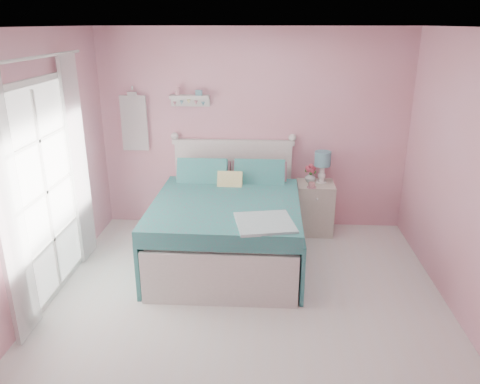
# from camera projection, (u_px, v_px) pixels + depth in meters

# --- Properties ---
(floor) EXTENTS (4.50, 4.50, 0.00)m
(floor) POSITION_uv_depth(u_px,v_px,m) (245.00, 317.00, 4.44)
(floor) COLOR silver
(floor) RESTS_ON ground
(room_shell) EXTENTS (4.50, 4.50, 4.50)m
(room_shell) POSITION_uv_depth(u_px,v_px,m) (245.00, 157.00, 3.90)
(room_shell) COLOR pink
(room_shell) RESTS_ON floor
(bed) EXTENTS (1.65, 2.07, 1.19)m
(bed) POSITION_uv_depth(u_px,v_px,m) (228.00, 226.00, 5.45)
(bed) COLOR silver
(bed) RESTS_ON floor
(nightstand) EXTENTS (0.47, 0.46, 0.68)m
(nightstand) POSITION_uv_depth(u_px,v_px,m) (315.00, 208.00, 6.15)
(nightstand) COLOR beige
(nightstand) RESTS_ON floor
(table_lamp) EXTENTS (0.21, 0.21, 0.41)m
(table_lamp) POSITION_uv_depth(u_px,v_px,m) (323.00, 161.00, 5.98)
(table_lamp) COLOR white
(table_lamp) RESTS_ON nightstand
(vase) EXTENTS (0.16, 0.16, 0.14)m
(vase) POSITION_uv_depth(u_px,v_px,m) (310.00, 177.00, 6.06)
(vase) COLOR silver
(vase) RESTS_ON nightstand
(teacup) EXTENTS (0.11, 0.11, 0.07)m
(teacup) POSITION_uv_depth(u_px,v_px,m) (312.00, 185.00, 5.87)
(teacup) COLOR pink
(teacup) RESTS_ON nightstand
(roses) EXTENTS (0.14, 0.11, 0.12)m
(roses) POSITION_uv_depth(u_px,v_px,m) (311.00, 169.00, 6.02)
(roses) COLOR #CE465C
(roses) RESTS_ON vase
(wall_shelf) EXTENTS (0.50, 0.15, 0.25)m
(wall_shelf) POSITION_uv_depth(u_px,v_px,m) (190.00, 98.00, 5.94)
(wall_shelf) COLOR silver
(wall_shelf) RESTS_ON room_shell
(hanging_dress) EXTENTS (0.34, 0.03, 0.72)m
(hanging_dress) POSITION_uv_depth(u_px,v_px,m) (134.00, 123.00, 6.09)
(hanging_dress) COLOR white
(hanging_dress) RESTS_ON room_shell
(french_door) EXTENTS (0.04, 1.32, 2.16)m
(french_door) POSITION_uv_depth(u_px,v_px,m) (45.00, 193.00, 4.55)
(french_door) COLOR silver
(french_door) RESTS_ON floor
(curtain_near) EXTENTS (0.04, 0.40, 2.32)m
(curtain_near) POSITION_uv_depth(u_px,v_px,m) (8.00, 212.00, 3.82)
(curtain_near) COLOR white
(curtain_near) RESTS_ON floor
(curtain_far) EXTENTS (0.04, 0.40, 2.32)m
(curtain_far) POSITION_uv_depth(u_px,v_px,m) (78.00, 161.00, 5.21)
(curtain_far) COLOR white
(curtain_far) RESTS_ON floor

